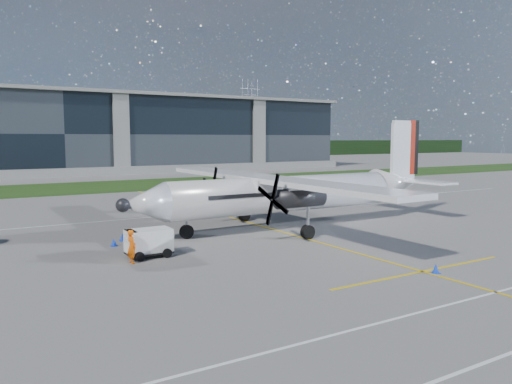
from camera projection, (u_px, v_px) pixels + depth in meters
name	position (u px, v px, depth m)	size (l,w,h in m)	color
ground	(113.00, 192.00, 62.69)	(400.00, 400.00, 0.00)	slate
grass_strip	(97.00, 187.00, 69.49)	(400.00, 18.00, 0.04)	#1B3B10
terminal_building	(55.00, 134.00, 95.89)	(120.00, 20.00, 15.00)	black
tree_line	(20.00, 151.00, 147.36)	(400.00, 6.00, 6.00)	black
pylon_east	(250.00, 118.00, 198.45)	(9.00, 4.60, 30.00)	gray
yellow_taxiway_centerline	(257.00, 225.00, 38.74)	(0.20, 70.00, 0.01)	yellow
turboprop_aircraft	(295.00, 172.00, 37.56)	(26.66, 27.65, 8.29)	white
baggage_tug	(149.00, 243.00, 28.22)	(2.66, 1.59, 1.59)	white
ground_crew_person	(131.00, 244.00, 26.73)	(0.85, 0.61, 2.10)	#F25907
safety_cone_nose_stbd	(122.00, 237.00, 32.73)	(0.36, 0.36, 0.50)	#0B32C8
safety_cone_portwing	(436.00, 269.00, 24.79)	(0.36, 0.36, 0.50)	#0B32C8
safety_cone_fwd	(114.00, 242.00, 31.09)	(0.36, 0.36, 0.50)	#0B32C8
safety_cone_stbdwing	(191.00, 205.00, 48.74)	(0.36, 0.36, 0.50)	#0B32C8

